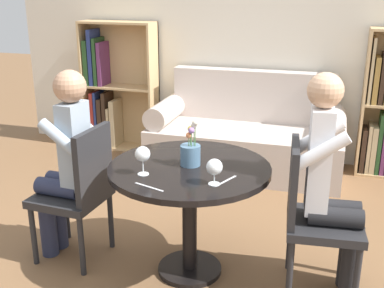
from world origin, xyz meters
name	(u,v)px	position (x,y,z in m)	size (l,w,h in m)	color
ground_plane	(190,270)	(0.00, 0.00, 0.00)	(16.00, 16.00, 0.00)	brown
back_wall	(258,24)	(0.00, 2.27, 1.35)	(5.20, 0.05, 2.70)	silver
round_table	(190,187)	(0.00, 0.00, 0.58)	(0.96, 0.96, 0.71)	black
couch	(246,138)	(0.00, 1.85, 0.31)	(1.81, 0.80, 0.92)	beige
bookshelf_left	(112,92)	(-1.53, 2.11, 0.61)	(0.79, 0.28, 1.36)	tan
chair_left	(80,189)	(-0.72, -0.05, 0.49)	(0.45, 0.45, 0.90)	#232326
chair_right	(312,212)	(0.72, 0.04, 0.49)	(0.46, 0.46, 0.90)	#232326
person_left	(66,162)	(-0.81, -0.04, 0.66)	(0.43, 0.36, 1.25)	#282D47
person_right	(331,184)	(0.80, 0.06, 0.68)	(0.44, 0.37, 1.30)	black
wine_glass_left	(143,155)	(-0.21, -0.20, 0.83)	(0.09, 0.09, 0.17)	white
wine_glass_right	(214,168)	(0.21, -0.22, 0.81)	(0.09, 0.09, 0.14)	white
flower_vase	(191,152)	(0.00, 0.02, 0.79)	(0.12, 0.12, 0.28)	slate
knife_left_setting	(149,187)	(-0.11, -0.36, 0.71)	(0.18, 0.07, 0.00)	silver
fork_left_setting	(226,181)	(0.26, -0.16, 0.71)	(0.08, 0.18, 0.00)	silver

